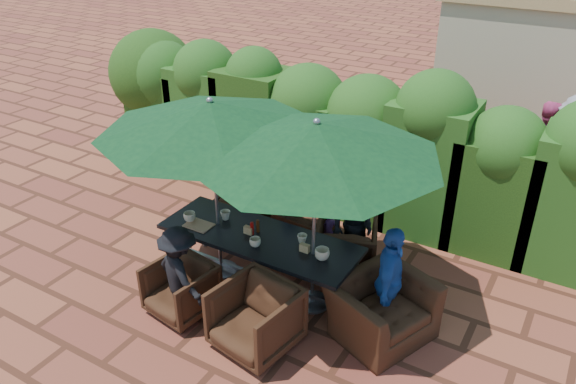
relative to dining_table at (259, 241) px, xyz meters
The scene contains 31 objects.
ground 0.71m from the dining_table, 137.62° to the left, with size 80.00×80.00×0.00m, color brown.
dining_table is the anchor object (origin of this frame).
umbrella_left 1.66m from the dining_table, behind, with size 2.77×2.77×2.46m.
umbrella_right 1.72m from the dining_table, ahead, with size 2.83×2.83×2.46m.
chair_far_left 1.31m from the dining_table, 131.89° to the left, with size 0.73×0.68×0.75m, color black.
chair_far_mid 1.10m from the dining_table, 84.37° to the left, with size 0.71×0.66×0.73m, color black.
chair_far_right 1.21m from the dining_table, 46.35° to the left, with size 0.79×0.74×0.81m, color black.
chair_near_left 1.12m from the dining_table, 119.41° to the right, with size 0.71×0.67×0.73m, color black.
chair_near_right 1.15m from the dining_table, 59.30° to the right, with size 0.83×0.77×0.85m, color black.
chair_end_right 1.71m from the dining_table, ahead, with size 1.08×0.70×0.94m, color black.
adult_far_left 1.23m from the dining_table, 129.46° to the left, with size 0.60×0.36×1.22m, color silver.
adult_far_mid 0.86m from the dining_table, 93.77° to the left, with size 0.45×0.37×1.26m, color #1E50A6.
adult_far_right 1.27m from the dining_table, 47.03° to the left, with size 0.63×0.38×1.31m, color black.
adult_near_left 1.09m from the dining_table, 115.29° to the right, with size 0.79×0.36×1.23m, color black.
adult_end_right 1.73m from the dining_table, ahead, with size 0.81×0.40×1.37m, color #1E50A6.
child_left 1.17m from the dining_table, 108.98° to the left, with size 0.27×0.22×0.76m, color #DB4D8B.
child_right 1.14m from the dining_table, 64.37° to the left, with size 0.28×0.22×0.76m, color #A053B5.
pedestrian_a 4.63m from the dining_table, 75.85° to the left, with size 1.59×0.57×1.70m, color #238225.
pedestrian_b 5.21m from the dining_table, 60.08° to the left, with size 0.78×0.48×1.63m, color #DB4D8B.
pedestrian_c 5.42m from the dining_table, 55.90° to the left, with size 1.15×0.53×1.80m, color gray.
cup_a 1.00m from the dining_table, behind, with size 0.16×0.16×0.13m, color beige.
cup_b 0.63m from the dining_table, 168.86° to the left, with size 0.13×0.13×0.12m, color beige.
cup_c 0.26m from the dining_table, 68.16° to the right, with size 0.14×0.14×0.11m, color beige.
cup_d 0.57m from the dining_table, 14.52° to the left, with size 0.12×0.12×0.12m, color beige.
cup_e 0.92m from the dining_table, ahead, with size 0.18×0.18×0.14m, color beige.
ketchup_bottle 0.19m from the dining_table, behind, with size 0.04×0.04×0.17m, color #B20C0A.
sauce_bottle 0.19m from the dining_table, 130.38° to the left, with size 0.04×0.04×0.17m, color #4C230C.
serving_tray 0.83m from the dining_table, 166.55° to the right, with size 0.35×0.25×0.02m, color #AD7B54.
number_block_left 0.19m from the dining_table, behind, with size 0.12×0.06×0.10m, color #DDB471.
number_block_right 0.67m from the dining_table, ahead, with size 0.12×0.06×0.10m, color #DDB471.
hedge_wall 2.58m from the dining_table, 97.68° to the left, with size 9.10×1.60×2.46m.
Camera 1 is at (3.49, -5.06, 4.56)m, focal length 35.00 mm.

